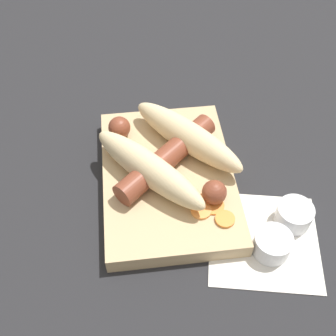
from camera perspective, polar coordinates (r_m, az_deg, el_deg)
name	(u,v)px	position (r m, az deg, el deg)	size (l,w,h in m)	color
ground_plane	(168,184)	(0.59, 0.00, -2.16)	(3.00, 3.00, 0.00)	#232326
food_tray	(168,178)	(0.58, 0.00, -1.41)	(0.25, 0.18, 0.03)	tan
bread_roll	(169,152)	(0.57, 0.09, 2.22)	(0.22, 0.21, 0.05)	beige
sausage	(164,158)	(0.57, -0.57, 1.38)	(0.16, 0.15, 0.03)	brown
pickled_veggies	(212,209)	(0.54, 5.93, -5.61)	(0.07, 0.06, 0.00)	orange
napkin	(264,239)	(0.55, 12.83, -9.41)	(0.16, 0.16, 0.00)	white
condiment_cup_near	(272,245)	(0.54, 13.88, -10.11)	(0.05, 0.05, 0.03)	silver
condiment_cup_far	(293,216)	(0.57, 16.63, -6.25)	(0.05, 0.05, 0.03)	silver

